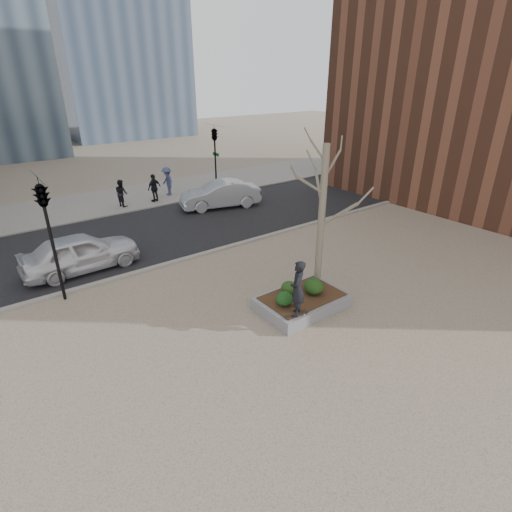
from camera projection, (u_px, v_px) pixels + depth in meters
ground at (280, 317)px, 13.44m from camera, size 120.00×120.00×0.00m
street at (156, 232)px, 20.73m from camera, size 60.00×8.00×0.02m
far_sidewalk at (112, 200)px, 25.84m from camera, size 60.00×6.00×0.02m
planter at (302, 302)px, 13.89m from camera, size 3.00×2.00×0.45m
planter_mulch at (302, 296)px, 13.79m from camera, size 2.70×1.70×0.04m
sycamore_tree at (323, 196)px, 13.18m from camera, size 2.80×2.80×6.60m
shrub_left at (284, 299)px, 13.13m from camera, size 0.56×0.56×0.47m
shrub_middle at (289, 288)px, 13.75m from camera, size 0.58×0.58×0.49m
shrub_right at (314, 286)px, 13.79m from camera, size 0.67×0.67×0.57m
skateboard at (296, 315)px, 12.68m from camera, size 0.80×0.33×0.08m
skateboarder at (297, 289)px, 12.28m from camera, size 0.80×0.77×1.84m
police_car at (81, 252)px, 16.36m from camera, size 4.67×1.99×1.58m
car_silver at (220, 194)px, 24.22m from camera, size 5.07×2.89×1.58m
car_third at (346, 169)px, 31.72m from camera, size 4.34×2.11×1.22m
pedestrian_a at (121, 193)px, 24.38m from camera, size 0.80×0.93×1.65m
pedestrian_b at (167, 181)px, 26.59m from camera, size 0.73×1.23×1.87m
pedestrian_c at (154, 188)px, 25.28m from camera, size 1.11×0.76×1.75m
traffic_light_near at (52, 242)px, 13.60m from camera, size 0.60×2.48×4.50m
traffic_light_far at (215, 160)px, 26.69m from camera, size 0.60×2.48×4.50m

